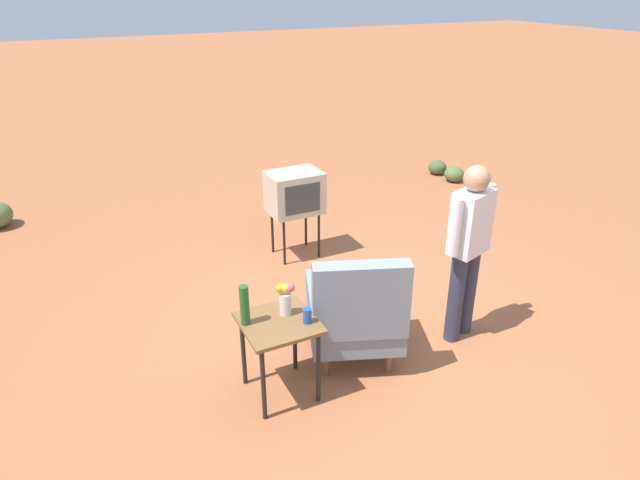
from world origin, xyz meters
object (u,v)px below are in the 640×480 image
(armchair, at_px, (356,312))
(flower_vase, at_px, (285,297))
(tv_on_stand, at_px, (295,193))
(bottle_wine_green, at_px, (245,305))
(person_standing, at_px, (468,244))
(soda_can_blue, at_px, (307,316))
(side_table, at_px, (279,332))

(armchair, xyz_separation_m, flower_vase, (0.64, 0.02, 0.32))
(tv_on_stand, height_order, bottle_wine_green, tv_on_stand)
(person_standing, bearing_deg, bottle_wine_green, -2.07)
(person_standing, relative_size, flower_vase, 6.19)
(soda_can_blue, height_order, flower_vase, flower_vase)
(soda_can_blue, bearing_deg, tv_on_stand, -111.59)
(person_standing, distance_m, bottle_wine_green, 2.01)
(side_table, relative_size, person_standing, 0.41)
(tv_on_stand, distance_m, bottle_wine_green, 2.47)
(tv_on_stand, bearing_deg, soda_can_blue, 68.41)
(tv_on_stand, height_order, soda_can_blue, tv_on_stand)
(armchair, distance_m, flower_vase, 0.72)
(tv_on_stand, xyz_separation_m, flower_vase, (1.00, 2.10, 0.04))
(side_table, bearing_deg, tv_on_stand, -116.69)
(tv_on_stand, relative_size, soda_can_blue, 8.44)
(soda_can_blue, bearing_deg, person_standing, -175.73)
(side_table, bearing_deg, armchair, -173.21)
(tv_on_stand, distance_m, flower_vase, 2.33)
(side_table, height_order, bottle_wine_green, bottle_wine_green)
(armchair, distance_m, side_table, 0.73)
(armchair, distance_m, bottle_wine_green, 1.01)
(person_standing, bearing_deg, tv_on_stand, -72.34)
(tv_on_stand, relative_size, bottle_wine_green, 3.22)
(person_standing, height_order, bottle_wine_green, person_standing)
(soda_can_blue, xyz_separation_m, flower_vase, (0.10, -0.18, 0.09))
(tv_on_stand, bearing_deg, flower_vase, 64.48)
(side_table, distance_m, tv_on_stand, 2.43)
(side_table, relative_size, tv_on_stand, 0.65)
(bottle_wine_green, height_order, flower_vase, bottle_wine_green)
(armchair, height_order, flower_vase, armchair)
(armchair, distance_m, person_standing, 1.14)
(side_table, xyz_separation_m, person_standing, (-1.78, -0.01, 0.37))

